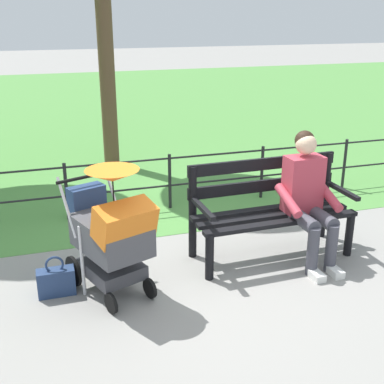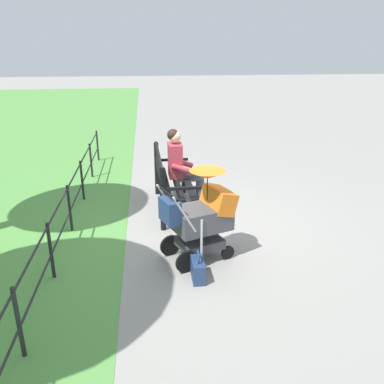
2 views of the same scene
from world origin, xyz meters
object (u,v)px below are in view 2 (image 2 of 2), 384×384
object	(u,v)px
park_bench	(170,179)
stroller	(202,215)
handbag	(198,269)
person_on_bench	(182,164)

from	to	relation	value
park_bench	stroller	distance (m)	1.64
park_bench	handbag	bearing A→B (deg)	5.01
handbag	person_on_bench	bearing A→B (deg)	179.08
park_bench	person_on_bench	distance (m)	0.40
person_on_bench	handbag	bearing A→B (deg)	-0.92
person_on_bench	stroller	world-z (taller)	person_on_bench
park_bench	person_on_bench	size ratio (longest dim) A/B	1.26
person_on_bench	park_bench	bearing A→B (deg)	-37.14
person_on_bench	stroller	size ratio (longest dim) A/B	1.11
park_bench	person_on_bench	xyz separation A→B (m)	(-0.29, 0.22, 0.15)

